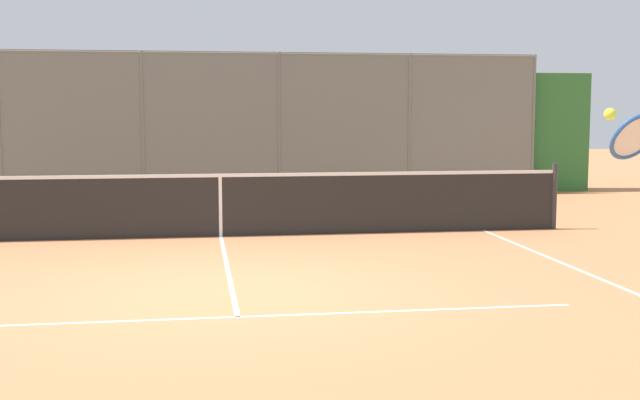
% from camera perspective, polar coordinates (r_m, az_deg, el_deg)
% --- Properties ---
extents(ground_plane, '(60.00, 60.00, 0.00)m').
position_cam_1_polar(ground_plane, '(8.83, -6.06, -6.36)').
color(ground_plane, '#C67A4C').
extents(court_line_markings, '(8.43, 9.16, 0.01)m').
position_cam_1_polar(court_line_markings, '(7.46, -5.56, -8.69)').
color(court_line_markings, white).
rests_on(court_line_markings, ground).
extents(fence_backdrop, '(17.75, 1.37, 3.19)m').
position_cam_1_polar(fence_backdrop, '(18.85, -7.51, 4.54)').
color(fence_backdrop, slate).
rests_on(fence_backdrop, ground).
extents(tennis_net, '(10.83, 0.09, 1.07)m').
position_cam_1_polar(tennis_net, '(12.66, -6.89, -0.30)').
color(tennis_net, '#2D2D2D').
rests_on(tennis_net, ground).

